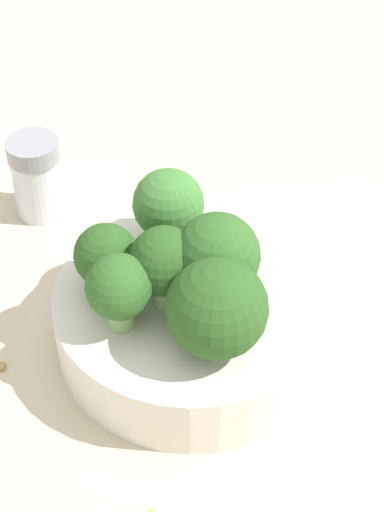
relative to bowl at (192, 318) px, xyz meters
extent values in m
plane|color=beige|center=(0.00, 0.00, -0.02)|extent=(3.00, 3.00, 0.00)
cylinder|color=silver|center=(0.00, 0.00, 0.00)|extent=(0.17, 0.17, 0.04)
cylinder|color=#8EB770|center=(0.01, 0.01, 0.04)|extent=(0.02, 0.02, 0.03)
sphere|color=#28511E|center=(0.01, 0.01, 0.06)|extent=(0.04, 0.04, 0.04)
cylinder|color=#7A9E5B|center=(-0.03, 0.03, 0.03)|extent=(0.02, 0.02, 0.02)
sphere|color=#28511E|center=(-0.03, 0.03, 0.05)|extent=(0.06, 0.06, 0.06)
cylinder|color=#8EB770|center=(-0.02, 0.00, 0.04)|extent=(0.03, 0.03, 0.03)
sphere|color=#2D5B23|center=(-0.02, 0.00, 0.06)|extent=(0.05, 0.05, 0.05)
cylinder|color=#8EB770|center=(0.05, 0.01, 0.03)|extent=(0.02, 0.02, 0.02)
sphere|color=#28511E|center=(0.05, 0.01, 0.05)|extent=(0.04, 0.04, 0.04)
cylinder|color=#84AD66|center=(0.03, 0.04, 0.03)|extent=(0.02, 0.02, 0.02)
sphere|color=#2D5B23|center=(0.03, 0.04, 0.05)|extent=(0.04, 0.04, 0.04)
cylinder|color=#7A9E5B|center=(0.03, -0.04, 0.04)|extent=(0.02, 0.02, 0.03)
sphere|color=#3D7533|center=(0.03, -0.04, 0.06)|extent=(0.05, 0.05, 0.05)
cylinder|color=silver|center=(0.16, -0.07, 0.00)|extent=(0.04, 0.04, 0.05)
cylinder|color=gray|center=(0.16, -0.07, 0.03)|extent=(0.04, 0.04, 0.01)
cube|color=olive|center=(0.11, -0.03, -0.02)|extent=(0.01, 0.01, 0.01)
camera|label=1|loc=(-0.14, 0.33, 0.40)|focal=60.00mm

